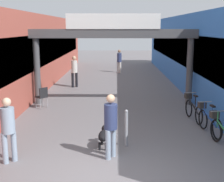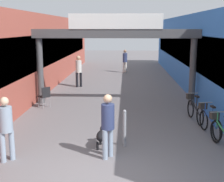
# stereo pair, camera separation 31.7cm
# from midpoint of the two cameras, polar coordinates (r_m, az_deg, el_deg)

# --- Properties ---
(ground_plane) EXTENTS (80.00, 80.00, 0.00)m
(ground_plane) POSITION_cam_midpoint_polar(r_m,az_deg,el_deg) (7.29, -0.01, -15.80)
(ground_plane) COLOR slate
(storefront_left) EXTENTS (3.00, 26.00, 4.01)m
(storefront_left) POSITION_cam_midpoint_polar(r_m,az_deg,el_deg) (18.33, -14.63, 6.96)
(storefront_left) COLOR #B25142
(storefront_left) RESTS_ON ground_plane
(storefront_right) EXTENTS (3.00, 26.00, 4.01)m
(storefront_right) POSITION_cam_midpoint_polar(r_m,az_deg,el_deg) (18.17, 18.02, 6.74)
(storefront_right) COLOR blue
(storefront_right) RESTS_ON ground_plane
(arcade_sign_gateway) EXTENTS (7.40, 0.47, 3.92)m
(arcade_sign_gateway) POSITION_cam_midpoint_polar(r_m,az_deg,el_deg) (13.53, 1.35, 9.11)
(arcade_sign_gateway) COLOR #4C4C4F
(arcade_sign_gateway) RESTS_ON ground_plane
(pedestrian_with_dog) EXTENTS (0.47, 0.47, 1.70)m
(pedestrian_with_dog) POSITION_cam_midpoint_polar(r_m,az_deg,el_deg) (8.02, 0.35, -5.70)
(pedestrian_with_dog) COLOR #8C9EB2
(pedestrian_with_dog) RESTS_ON ground_plane
(pedestrian_companion) EXTENTS (0.48, 0.48, 1.68)m
(pedestrian_companion) POSITION_cam_midpoint_polar(r_m,az_deg,el_deg) (8.23, -17.80, -5.93)
(pedestrian_companion) COLOR #8C9EB2
(pedestrian_companion) RESTS_ON ground_plane
(pedestrian_carrying_crate) EXTENTS (0.47, 0.47, 1.78)m
(pedestrian_carrying_crate) POSITION_cam_midpoint_polar(r_m,az_deg,el_deg) (17.84, -5.61, 4.01)
(pedestrian_carrying_crate) COLOR black
(pedestrian_carrying_crate) RESTS_ON ground_plane
(pedestrian_elderly_walking) EXTENTS (0.48, 0.48, 1.73)m
(pedestrian_elderly_walking) POSITION_cam_midpoint_polar(r_m,az_deg,el_deg) (23.51, 2.77, 5.77)
(pedestrian_elderly_walking) COLOR silver
(pedestrian_elderly_walking) RESTS_ON ground_plane
(dog_on_leash) EXTENTS (0.38, 0.80, 0.57)m
(dog_on_leash) POSITION_cam_midpoint_polar(r_m,az_deg,el_deg) (8.95, -0.72, -7.98)
(dog_on_leash) COLOR black
(dog_on_leash) RESTS_ON ground_plane
(bicycle_green_nearest) EXTENTS (0.47, 1.67, 0.98)m
(bicycle_green_nearest) POSITION_cam_midpoint_polar(r_m,az_deg,el_deg) (9.42, 20.40, -7.21)
(bicycle_green_nearest) COLOR black
(bicycle_green_nearest) RESTS_ON ground_plane
(bicycle_blue_second) EXTENTS (0.46, 1.68, 0.98)m
(bicycle_blue_second) POSITION_cam_midpoint_polar(r_m,az_deg,el_deg) (10.47, 18.12, -5.20)
(bicycle_blue_second) COLOR black
(bicycle_blue_second) RESTS_ON ground_plane
(bicycle_black_third) EXTENTS (0.46, 1.68, 0.98)m
(bicycle_black_third) POSITION_cam_midpoint_polar(r_m,az_deg,el_deg) (11.80, 15.55, -3.18)
(bicycle_black_third) COLOR black
(bicycle_black_third) RESTS_ON ground_plane
(bollard_post_metal) EXTENTS (0.10, 0.10, 1.08)m
(bollard_post_metal) POSITION_cam_midpoint_polar(r_m,az_deg,el_deg) (8.93, 3.32, -6.75)
(bollard_post_metal) COLOR gray
(bollard_post_metal) RESTS_ON ground_plane
(cafe_chair_black_nearer) EXTENTS (0.57, 0.57, 0.89)m
(cafe_chair_black_nearer) POSITION_cam_midpoint_polar(r_m,az_deg,el_deg) (13.46, -11.52, -0.74)
(cafe_chair_black_nearer) COLOR gray
(cafe_chair_black_nearer) RESTS_ON ground_plane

